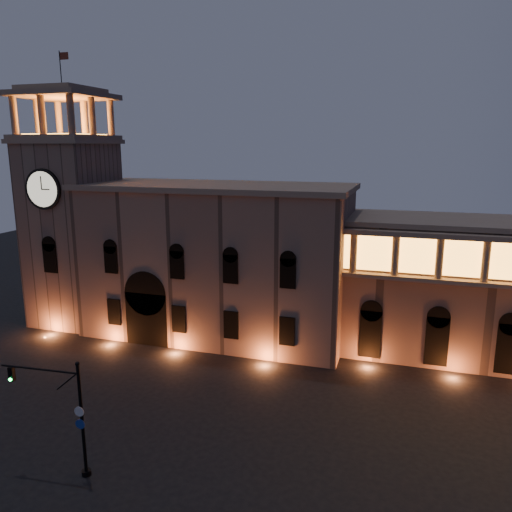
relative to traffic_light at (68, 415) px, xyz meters
name	(u,v)px	position (x,y,z in m)	size (l,w,h in m)	color
ground	(136,434)	(1.68, 5.36, -4.34)	(160.00, 160.00, 0.00)	black
government_building	(215,261)	(-0.39, 27.29, 4.43)	(30.80, 12.80, 17.60)	#816354
clock_tower	(73,223)	(-18.82, 26.34, 8.16)	(9.80, 9.80, 32.40)	#816354
traffic_light	(68,415)	(0.00, 0.00, 0.00)	(6.01, 0.95, 8.26)	black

